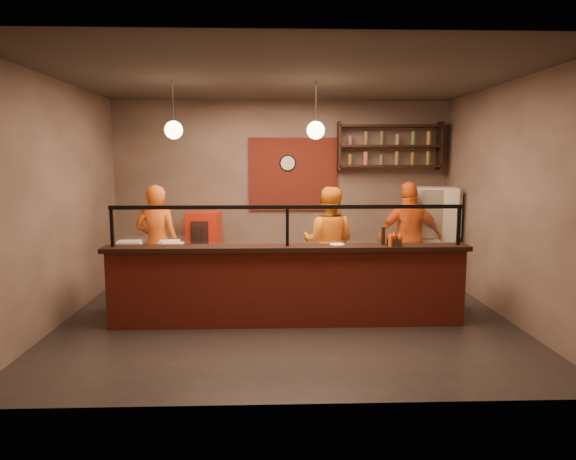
{
  "coord_description": "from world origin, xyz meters",
  "views": [
    {
      "loc": [
        -0.22,
        -6.8,
        2.15
      ],
      "look_at": [
        0.03,
        0.3,
        1.18
      ],
      "focal_mm": 32.0,
      "sensor_mm": 36.0,
      "label": 1
    }
  ],
  "objects_px": {
    "fridge": "(434,237)",
    "red_cooler": "(204,247)",
    "pepper_mill": "(383,236)",
    "wall_clock": "(288,163)",
    "cook_mid": "(329,242)",
    "pizza_dough": "(346,249)",
    "cook_right": "(409,237)",
    "cook_left": "(157,243)",
    "condiment_caddy": "(394,242)"
  },
  "relations": [
    {
      "from": "cook_right",
      "to": "pizza_dough",
      "type": "xyz_separation_m",
      "value": [
        -1.2,
        -1.09,
        0.0
      ]
    },
    {
      "from": "cook_mid",
      "to": "red_cooler",
      "type": "height_order",
      "value": "cook_mid"
    },
    {
      "from": "fridge",
      "to": "red_cooler",
      "type": "relative_size",
      "value": 1.34
    },
    {
      "from": "fridge",
      "to": "red_cooler",
      "type": "xyz_separation_m",
      "value": [
        -3.98,
        0.32,
        -0.22
      ]
    },
    {
      "from": "cook_left",
      "to": "fridge",
      "type": "relative_size",
      "value": 1.05
    },
    {
      "from": "wall_clock",
      "to": "pepper_mill",
      "type": "bearing_deg",
      "value": -67.08
    },
    {
      "from": "cook_left",
      "to": "cook_right",
      "type": "bearing_deg",
      "value": -170.17
    },
    {
      "from": "wall_clock",
      "to": "red_cooler",
      "type": "height_order",
      "value": "wall_clock"
    },
    {
      "from": "cook_right",
      "to": "red_cooler",
      "type": "distance_m",
      "value": 3.52
    },
    {
      "from": "cook_left",
      "to": "pepper_mill",
      "type": "height_order",
      "value": "cook_left"
    },
    {
      "from": "wall_clock",
      "to": "fridge",
      "type": "bearing_deg",
      "value": -14.15
    },
    {
      "from": "cook_mid",
      "to": "condiment_caddy",
      "type": "relative_size",
      "value": 9.83
    },
    {
      "from": "cook_mid",
      "to": "pizza_dough",
      "type": "height_order",
      "value": "cook_mid"
    },
    {
      "from": "fridge",
      "to": "condiment_caddy",
      "type": "xyz_separation_m",
      "value": [
        -1.23,
        -2.19,
        0.26
      ]
    },
    {
      "from": "cook_left",
      "to": "pizza_dough",
      "type": "distance_m",
      "value": 2.88
    },
    {
      "from": "cook_right",
      "to": "fridge",
      "type": "bearing_deg",
      "value": -147.69
    },
    {
      "from": "fridge",
      "to": "pizza_dough",
      "type": "height_order",
      "value": "fridge"
    },
    {
      "from": "wall_clock",
      "to": "cook_right",
      "type": "height_order",
      "value": "wall_clock"
    },
    {
      "from": "fridge",
      "to": "cook_right",
      "type": "bearing_deg",
      "value": -129.38
    },
    {
      "from": "cook_left",
      "to": "fridge",
      "type": "distance_m",
      "value": 4.62
    },
    {
      "from": "fridge",
      "to": "pizza_dough",
      "type": "distance_m",
      "value": 2.31
    },
    {
      "from": "red_cooler",
      "to": "pepper_mill",
      "type": "height_order",
      "value": "pepper_mill"
    },
    {
      "from": "wall_clock",
      "to": "red_cooler",
      "type": "distance_m",
      "value": 2.11
    },
    {
      "from": "fridge",
      "to": "red_cooler",
      "type": "distance_m",
      "value": 4.0
    },
    {
      "from": "wall_clock",
      "to": "cook_left",
      "type": "relative_size",
      "value": 0.17
    },
    {
      "from": "cook_left",
      "to": "condiment_caddy",
      "type": "bearing_deg",
      "value": 161.75
    },
    {
      "from": "cook_mid",
      "to": "fridge",
      "type": "bearing_deg",
      "value": -142.03
    },
    {
      "from": "cook_mid",
      "to": "pepper_mill",
      "type": "bearing_deg",
      "value": 129.4
    },
    {
      "from": "cook_left",
      "to": "wall_clock",
      "type": "bearing_deg",
      "value": -140.5
    },
    {
      "from": "cook_left",
      "to": "fridge",
      "type": "xyz_separation_m",
      "value": [
        4.55,
        0.82,
        -0.04
      ]
    },
    {
      "from": "cook_mid",
      "to": "pepper_mill",
      "type": "relative_size",
      "value": 7.62
    },
    {
      "from": "cook_left",
      "to": "condiment_caddy",
      "type": "relative_size",
      "value": 10.07
    },
    {
      "from": "cook_left",
      "to": "red_cooler",
      "type": "bearing_deg",
      "value": -112.26
    },
    {
      "from": "pizza_dough",
      "to": "pepper_mill",
      "type": "bearing_deg",
      "value": -55.17
    },
    {
      "from": "wall_clock",
      "to": "red_cooler",
      "type": "bearing_deg",
      "value": -168.18
    },
    {
      "from": "red_cooler",
      "to": "pepper_mill",
      "type": "distance_m",
      "value": 3.61
    },
    {
      "from": "wall_clock",
      "to": "pizza_dough",
      "type": "bearing_deg",
      "value": -70.71
    },
    {
      "from": "cook_mid",
      "to": "red_cooler",
      "type": "distance_m",
      "value": 2.33
    },
    {
      "from": "wall_clock",
      "to": "cook_right",
      "type": "xyz_separation_m",
      "value": [
        1.95,
        -1.05,
        -1.19
      ]
    },
    {
      "from": "cook_right",
      "to": "pepper_mill",
      "type": "bearing_deg",
      "value": 58.87
    },
    {
      "from": "cook_mid",
      "to": "pepper_mill",
      "type": "height_order",
      "value": "cook_mid"
    },
    {
      "from": "wall_clock",
      "to": "cook_mid",
      "type": "bearing_deg",
      "value": -65.9
    },
    {
      "from": "cook_left",
      "to": "pepper_mill",
      "type": "bearing_deg",
      "value": 162.6
    },
    {
      "from": "wall_clock",
      "to": "red_cooler",
      "type": "relative_size",
      "value": 0.24
    },
    {
      "from": "wall_clock",
      "to": "cook_left",
      "type": "distance_m",
      "value": 2.79
    },
    {
      "from": "pizza_dough",
      "to": "condiment_caddy",
      "type": "xyz_separation_m",
      "value": [
        0.52,
        -0.68,
        0.2
      ]
    },
    {
      "from": "condiment_caddy",
      "to": "fridge",
      "type": "bearing_deg",
      "value": 60.76
    },
    {
      "from": "cook_left",
      "to": "pepper_mill",
      "type": "relative_size",
      "value": 7.81
    },
    {
      "from": "fridge",
      "to": "cook_left",
      "type": "bearing_deg",
      "value": -156.79
    },
    {
      "from": "condiment_caddy",
      "to": "red_cooler",
      "type": "bearing_deg",
      "value": 137.64
    }
  ]
}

